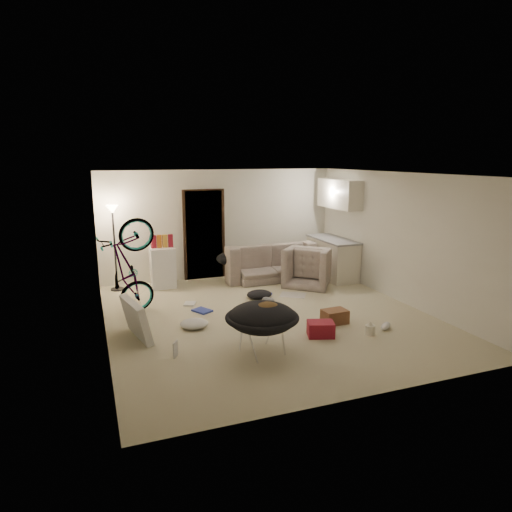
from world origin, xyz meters
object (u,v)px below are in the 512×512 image
object	(u,v)px
armchair	(311,270)
mini_fridge	(163,267)
bicycle	(129,290)
saucer_chair	(262,324)
drink_case_b	(321,329)
juicer	(370,329)
sofa	(268,265)
kitchen_counter	(332,259)
tv_box	(136,319)
drink_case_a	(335,316)
floor_lamp	(114,229)

from	to	relation	value
armchair	mini_fridge	distance (m)	3.26
bicycle	saucer_chair	xyz separation A→B (m)	(1.64, -2.36, -0.02)
bicycle	drink_case_b	xyz separation A→B (m)	(2.74, -2.09, -0.35)
armchair	juicer	size ratio (longest dim) A/B	4.35
sofa	mini_fridge	xyz separation A→B (m)	(-2.41, 0.10, 0.13)
kitchen_counter	tv_box	bearing A→B (deg)	-154.97
tv_box	drink_case_a	xyz separation A→B (m)	(3.24, -0.51, -0.19)
sofa	armchair	distance (m)	1.08
floor_lamp	drink_case_a	size ratio (longest dim) A/B	4.40
floor_lamp	tv_box	world-z (taller)	floor_lamp
bicycle	mini_fridge	bearing A→B (deg)	-35.20
mini_fridge	tv_box	bearing A→B (deg)	-105.79
floor_lamp	tv_box	bearing A→B (deg)	-88.00
tv_box	drink_case_a	bearing A→B (deg)	-20.91
mini_fridge	drink_case_a	size ratio (longest dim) A/B	2.12
floor_lamp	sofa	size ratio (longest dim) A/B	0.85
sofa	tv_box	world-z (taller)	same
kitchen_counter	drink_case_b	world-z (taller)	kitchen_counter
tv_box	juicer	world-z (taller)	tv_box
kitchen_counter	armchair	world-z (taller)	kitchen_counter
kitchen_counter	drink_case_a	size ratio (longest dim) A/B	3.65
floor_lamp	armchair	size ratio (longest dim) A/B	1.85
mini_fridge	floor_lamp	bearing A→B (deg)	175.69
floor_lamp	drink_case_b	xyz separation A→B (m)	(2.84, -3.80, -1.19)
bicycle	juicer	size ratio (longest dim) A/B	7.95
floor_lamp	kitchen_counter	size ratio (longest dim) A/B	1.21
mini_fridge	saucer_chair	world-z (taller)	mini_fridge
saucer_chair	drink_case_a	distance (m)	1.78
drink_case_a	sofa	bearing A→B (deg)	86.14
armchair	tv_box	world-z (taller)	armchair
floor_lamp	armchair	world-z (taller)	floor_lamp
floor_lamp	saucer_chair	world-z (taller)	floor_lamp
sofa	drink_case_a	xyz separation A→B (m)	(-0.04, -3.17, -0.19)
bicycle	juicer	bearing A→B (deg)	-130.42
saucer_chair	tv_box	bearing A→B (deg)	143.36
kitchen_counter	armchair	bearing A→B (deg)	-153.80
armchair	sofa	bearing A→B (deg)	-6.75
drink_case_a	kitchen_counter	bearing A→B (deg)	58.13
bicycle	tv_box	xyz separation A→B (m)	(0.00, -1.14, -0.16)
drink_case_b	saucer_chair	bearing A→B (deg)	-147.58
mini_fridge	drink_case_b	distance (m)	4.16
saucer_chair	juicer	distance (m)	1.90
sofa	juicer	size ratio (longest dim) A/B	9.45
sofa	kitchen_counter	bearing A→B (deg)	161.83
saucer_chair	drink_case_a	bearing A→B (deg)	23.71
tv_box	juicer	bearing A→B (deg)	-30.32
saucer_chair	juicer	world-z (taller)	saucer_chair
saucer_chair	mini_fridge	bearing A→B (deg)	100.98
drink_case_a	juicer	size ratio (longest dim) A/B	1.83
armchair	drink_case_a	size ratio (longest dim) A/B	2.38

